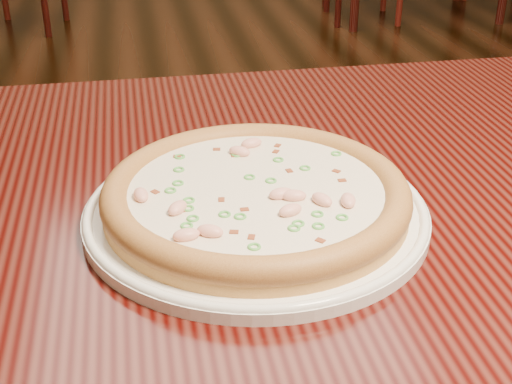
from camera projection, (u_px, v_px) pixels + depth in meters
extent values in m
cube|color=black|center=(355.00, 202.00, 0.79)|extent=(1.20, 0.80, 0.04)
cylinder|color=white|center=(256.00, 213.00, 0.71)|extent=(0.34, 0.34, 0.01)
torus|color=white|center=(256.00, 208.00, 0.71)|extent=(0.34, 0.34, 0.01)
cylinder|color=tan|center=(256.00, 200.00, 0.71)|extent=(0.30, 0.30, 0.02)
torus|color=#AB7F44|center=(256.00, 192.00, 0.70)|extent=(0.31, 0.31, 0.03)
cylinder|color=#EAE5C8|center=(256.00, 190.00, 0.70)|extent=(0.25, 0.25, 0.00)
ellipsoid|color=#F2B29E|center=(186.00, 235.00, 0.61)|extent=(0.03, 0.02, 0.01)
ellipsoid|color=#F2B29E|center=(348.00, 200.00, 0.67)|extent=(0.02, 0.03, 0.01)
ellipsoid|color=#F2B29E|center=(141.00, 195.00, 0.68)|extent=(0.02, 0.03, 0.01)
ellipsoid|color=#F2B29E|center=(210.00, 231.00, 0.62)|extent=(0.03, 0.02, 0.01)
ellipsoid|color=#F2B29E|center=(322.00, 200.00, 0.67)|extent=(0.02, 0.03, 0.01)
ellipsoid|color=#F2B29E|center=(240.00, 151.00, 0.76)|extent=(0.03, 0.02, 0.01)
ellipsoid|color=#F2B29E|center=(251.00, 143.00, 0.78)|extent=(0.03, 0.02, 0.01)
ellipsoid|color=#F2B29E|center=(178.00, 208.00, 0.66)|extent=(0.03, 0.03, 0.01)
ellipsoid|color=#F2B29E|center=(281.00, 194.00, 0.68)|extent=(0.03, 0.02, 0.01)
ellipsoid|color=#F2B29E|center=(290.00, 210.00, 0.65)|extent=(0.03, 0.02, 0.01)
ellipsoid|color=#F2B29E|center=(294.00, 196.00, 0.68)|extent=(0.03, 0.02, 0.01)
cube|color=maroon|center=(251.00, 238.00, 0.62)|extent=(0.01, 0.01, 0.00)
cube|color=maroon|center=(235.00, 156.00, 0.76)|extent=(0.01, 0.01, 0.00)
cube|color=maroon|center=(320.00, 241.00, 0.61)|extent=(0.01, 0.01, 0.00)
cube|color=maroon|center=(177.00, 157.00, 0.76)|extent=(0.01, 0.01, 0.00)
cube|color=maroon|center=(217.00, 150.00, 0.78)|extent=(0.01, 0.01, 0.00)
cube|color=maroon|center=(222.00, 200.00, 0.68)|extent=(0.01, 0.01, 0.00)
cube|color=maroon|center=(234.00, 233.00, 0.62)|extent=(0.01, 0.01, 0.00)
cube|color=maroon|center=(336.00, 172.00, 0.73)|extent=(0.01, 0.01, 0.00)
cube|color=maroon|center=(342.00, 181.00, 0.71)|extent=(0.01, 0.01, 0.00)
cube|color=maroon|center=(245.00, 210.00, 0.66)|extent=(0.01, 0.01, 0.00)
cube|color=maroon|center=(155.00, 193.00, 0.69)|extent=(0.01, 0.01, 0.00)
cube|color=maroon|center=(276.00, 152.00, 0.77)|extent=(0.01, 0.01, 0.00)
cube|color=maroon|center=(289.00, 172.00, 0.73)|extent=(0.01, 0.01, 0.00)
cube|color=maroon|center=(278.00, 146.00, 0.79)|extent=(0.01, 0.01, 0.00)
cube|color=maroon|center=(182.00, 211.00, 0.66)|extent=(0.01, 0.01, 0.00)
torus|color=#50A844|center=(180.00, 157.00, 0.76)|extent=(0.02, 0.02, 0.00)
torus|color=#50A844|center=(187.00, 226.00, 0.63)|extent=(0.02, 0.02, 0.00)
torus|color=#50A844|center=(178.00, 183.00, 0.71)|extent=(0.01, 0.01, 0.00)
torus|color=#50A844|center=(240.00, 217.00, 0.65)|extent=(0.02, 0.02, 0.00)
torus|color=#50A844|center=(170.00, 191.00, 0.69)|extent=(0.01, 0.01, 0.00)
torus|color=#50A844|center=(254.00, 247.00, 0.60)|extent=(0.02, 0.02, 0.00)
torus|color=#50A844|center=(317.00, 214.00, 0.65)|extent=(0.01, 0.01, 0.00)
torus|color=#50A844|center=(294.00, 228.00, 0.63)|extent=(0.01, 0.01, 0.00)
torus|color=#50A844|center=(189.00, 200.00, 0.67)|extent=(0.01, 0.01, 0.00)
torus|color=#50A844|center=(298.00, 224.00, 0.64)|extent=(0.02, 0.02, 0.00)
torus|color=#50A844|center=(336.00, 154.00, 0.77)|extent=(0.02, 0.02, 0.00)
torus|color=#50A844|center=(237.00, 155.00, 0.76)|extent=(0.01, 0.01, 0.00)
torus|color=#50A844|center=(342.00, 218.00, 0.65)|extent=(0.02, 0.02, 0.00)
torus|color=#50A844|center=(271.00, 181.00, 0.71)|extent=(0.02, 0.02, 0.00)
torus|color=#50A844|center=(250.00, 177.00, 0.72)|extent=(0.01, 0.01, 0.00)
torus|color=#50A844|center=(278.00, 160.00, 0.75)|extent=(0.01, 0.01, 0.00)
torus|color=#50A844|center=(225.00, 214.00, 0.65)|extent=(0.02, 0.02, 0.00)
torus|color=#50A844|center=(188.00, 208.00, 0.66)|extent=(0.02, 0.02, 0.00)
torus|color=#50A844|center=(179.00, 170.00, 0.73)|extent=(0.02, 0.02, 0.00)
torus|color=#50A844|center=(318.00, 226.00, 0.63)|extent=(0.01, 0.01, 0.00)
torus|color=#50A844|center=(193.00, 219.00, 0.64)|extent=(0.01, 0.01, 0.00)
torus|color=#50A844|center=(305.00, 168.00, 0.74)|extent=(0.02, 0.02, 0.00)
cylinder|color=#581612|center=(44.00, 0.00, 3.88)|extent=(0.04, 0.04, 0.41)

